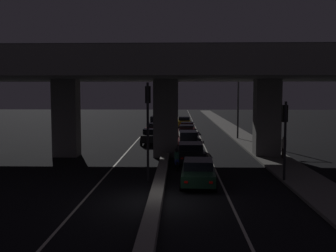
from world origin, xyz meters
name	(u,v)px	position (x,y,z in m)	size (l,w,h in m)	color
ground_plane	(156,202)	(0.00, 0.00, 0.00)	(200.00, 200.00, 0.00)	black
lane_line_left_inner	(146,130)	(-3.42, 35.00, 0.00)	(0.12, 126.00, 0.00)	beige
lane_line_right_inner	(197,130)	(3.42, 35.00, 0.00)	(0.12, 126.00, 0.00)	beige
median_divider	(171,129)	(0.00, 35.00, 0.21)	(0.61, 126.00, 0.42)	gray
sidewalk_right	(240,135)	(8.17, 28.00, 0.08)	(2.68, 126.00, 0.16)	slate
elevated_overpass	(163,70)	(-0.26, 13.01, 6.77)	(36.31, 13.71, 8.87)	gray
traffic_light_left_of_median	(148,115)	(-0.71, 4.21, 3.79)	(0.30, 0.49, 5.59)	black
traffic_light_right_of_median	(285,127)	(6.93, 4.22, 3.11)	(0.30, 0.49, 4.54)	black
street_lamp	(235,98)	(7.03, 24.36, 4.43)	(2.07, 0.32, 7.46)	#2D2D30
car_dark_green_lead	(198,171)	(2.10, 3.56, 0.72)	(2.06, 4.86, 1.39)	black
car_black_second	(190,152)	(1.84, 10.16, 0.78)	(2.09, 4.55, 1.46)	black
car_dark_red_third	(188,140)	(1.81, 16.61, 0.85)	(2.03, 4.29, 1.66)	#591414
car_dark_red_fourth	(186,132)	(1.84, 24.86, 0.80)	(2.04, 4.31, 1.54)	#591414
car_black_fifth	(187,127)	(2.09, 32.00, 0.68)	(2.10, 4.58, 1.31)	black
car_taxi_yellow_sixth	(184,122)	(1.71, 39.22, 0.79)	(2.08, 4.21, 1.54)	gold
car_black_lead_oncoming	(151,136)	(-1.67, 20.50, 0.76)	(1.98, 3.95, 1.49)	black
car_dark_red_second_oncoming	(154,129)	(-2.03, 29.26, 0.71)	(1.98, 4.70, 1.39)	#591414
car_black_third_oncoming	(157,122)	(-2.06, 37.59, 0.94)	(2.19, 4.35, 1.74)	black
motorcycle_blue_filtering_near	(177,160)	(0.89, 7.84, 0.59)	(0.34, 1.88, 1.38)	black
motorcycle_red_filtering_mid	(174,143)	(0.57, 16.57, 0.63)	(0.32, 1.74, 1.48)	black
pedestrian_on_sidewalk	(284,148)	(8.84, 11.45, 0.96)	(0.36, 0.36, 1.63)	#2D261E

